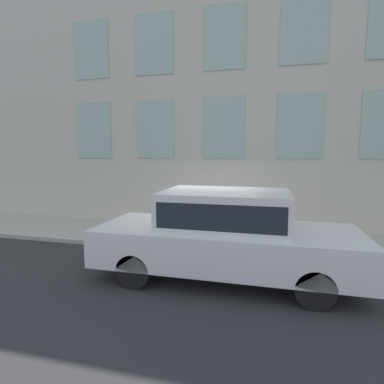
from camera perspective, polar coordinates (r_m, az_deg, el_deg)
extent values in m
plane|color=#2D2D30|center=(7.81, 2.70, -11.85)|extent=(80.00, 80.00, 0.00)
cube|color=#B2ADA3|center=(9.10, 4.46, -8.70)|extent=(2.78, 60.00, 0.12)
cube|color=beige|center=(10.81, 6.31, 25.21)|extent=(0.30, 40.00, 11.81)
cube|color=#9EBCB2|center=(10.09, 19.90, 11.73)|extent=(0.03, 1.39, 2.01)
cube|color=#9EBCB2|center=(10.15, 5.98, 12.07)|extent=(0.03, 1.39, 2.01)
cube|color=#9EBCB2|center=(10.76, -7.06, 11.78)|extent=(0.03, 1.39, 2.01)
cube|color=#9EBCB2|center=(11.83, -18.17, 11.05)|extent=(0.03, 1.39, 2.01)
cube|color=#9EBCB2|center=(10.72, 20.62, 27.01)|extent=(0.03, 1.39, 2.01)
cube|color=#9EBCB2|center=(10.77, 6.20, 27.29)|extent=(0.03, 1.39, 2.01)
cube|color=#9EBCB2|center=(11.35, -7.30, 26.21)|extent=(0.03, 1.39, 2.01)
cube|color=#9EBCB2|center=(12.37, -18.73, 24.27)|extent=(0.03, 1.39, 2.01)
cylinder|color=gray|center=(8.46, 1.66, -9.33)|extent=(0.29, 0.29, 0.04)
cylinder|color=gray|center=(8.38, 1.66, -7.26)|extent=(0.21, 0.21, 0.67)
sphere|color=slate|center=(8.30, 1.67, -5.02)|extent=(0.22, 0.22, 0.22)
cylinder|color=black|center=(8.29, 1.67, -4.57)|extent=(0.07, 0.07, 0.09)
cylinder|color=gray|center=(8.33, 2.72, -6.78)|extent=(0.09, 0.10, 0.09)
cylinder|color=gray|center=(8.39, 0.62, -6.67)|extent=(0.09, 0.10, 0.09)
cylinder|color=#998466|center=(8.74, -1.71, -6.47)|extent=(0.11, 0.11, 0.73)
cylinder|color=#998466|center=(8.88, -1.45, -6.25)|extent=(0.11, 0.11, 0.73)
cube|color=red|center=(8.68, -1.59, -2.27)|extent=(0.20, 0.14, 0.55)
cylinder|color=red|center=(8.55, -1.85, -2.33)|extent=(0.08, 0.08, 0.52)
cylinder|color=red|center=(8.81, -1.35, -2.04)|extent=(0.08, 0.08, 0.52)
sphere|color=#8C6647|center=(8.63, -1.60, 0.31)|extent=(0.24, 0.24, 0.24)
cylinder|color=black|center=(6.02, -10.94, -14.49)|extent=(0.24, 0.67, 0.67)
cylinder|color=black|center=(7.55, -5.23, -9.88)|extent=(0.24, 0.67, 0.67)
cylinder|color=black|center=(5.58, 22.37, -16.72)|extent=(0.24, 0.67, 0.67)
cylinder|color=black|center=(7.20, 20.38, -11.16)|extent=(0.24, 0.67, 0.67)
cube|color=white|center=(6.26, 6.30, -9.98)|extent=(1.99, 5.22, 0.73)
cube|color=white|center=(6.09, 6.40, -3.29)|extent=(1.75, 2.51, 0.75)
cube|color=#1E232D|center=(6.09, 6.40, -3.29)|extent=(1.76, 2.31, 0.48)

